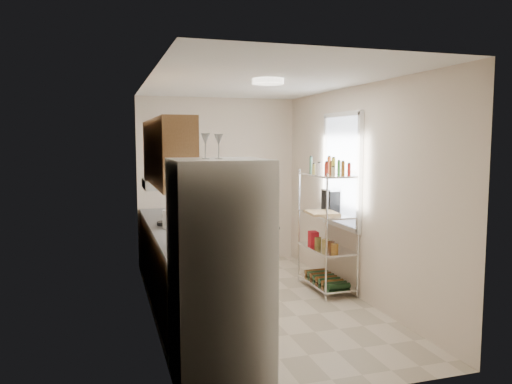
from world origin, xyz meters
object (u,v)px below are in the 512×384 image
refrigerator (219,272)px  rice_cooker (174,219)px  espresso_machine (331,200)px  frying_pan_large (167,223)px  cutting_board (322,213)px

refrigerator → rice_cooker: size_ratio=6.71×
refrigerator → rice_cooker: refrigerator is taller
refrigerator → espresso_machine: size_ratio=6.35×
rice_cooker → espresso_machine: (2.09, 0.07, 0.14)m
frying_pan_large → espresso_machine: espresso_machine is taller
rice_cooker → espresso_machine: espresso_machine is taller
cutting_board → espresso_machine: espresso_machine is taller
rice_cooker → cutting_board: rice_cooker is taller
refrigerator → cutting_board: refrigerator is taller
rice_cooker → cutting_board: 1.85m
espresso_machine → frying_pan_large: bearing=171.8°
refrigerator → cutting_board: size_ratio=4.02×
rice_cooker → cutting_board: size_ratio=0.60×
rice_cooker → frying_pan_large: rice_cooker is taller
refrigerator → espresso_machine: 2.98m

